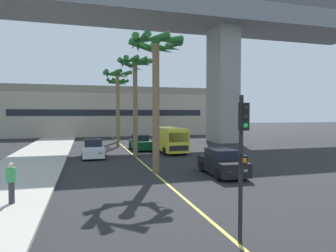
# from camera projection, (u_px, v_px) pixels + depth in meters

# --- Properties ---
(sidewalk_left) EXTENTS (4.80, 80.00, 0.15)m
(sidewalk_left) POSITION_uv_depth(u_px,v_px,m) (7.00, 184.00, 15.10)
(sidewalk_left) COLOR #ADA89E
(sidewalk_left) RESTS_ON ground
(lane_stripe_center) EXTENTS (0.14, 56.00, 0.01)m
(lane_stripe_center) POSITION_uv_depth(u_px,v_px,m) (136.00, 157.00, 24.96)
(lane_stripe_center) COLOR #DBCC4C
(lane_stripe_center) RESTS_ON ground
(bridge_overpass) EXTENTS (69.20, 8.00, 19.10)m
(bridge_overpass) POSITION_uv_depth(u_px,v_px,m) (133.00, 17.00, 35.19)
(bridge_overpass) COLOR gray
(bridge_overpass) RESTS_ON ground
(pier_building_backdrop) EXTENTS (34.30, 8.04, 8.29)m
(pier_building_backdrop) POSITION_uv_depth(u_px,v_px,m) (110.00, 112.00, 51.66)
(pier_building_backdrop) COLOR #BCB29E
(pier_building_backdrop) RESTS_ON ground
(car_queue_front) EXTENTS (1.87, 4.12, 1.56)m
(car_queue_front) POSITION_uv_depth(u_px,v_px,m) (93.00, 149.00, 24.88)
(car_queue_front) COLOR white
(car_queue_front) RESTS_ON ground
(car_queue_second) EXTENTS (1.94, 4.16, 1.56)m
(car_queue_second) POSITION_uv_depth(u_px,v_px,m) (140.00, 143.00, 30.31)
(car_queue_second) COLOR #0C4728
(car_queue_second) RESTS_ON ground
(car_queue_third) EXTENTS (1.94, 4.16, 1.56)m
(car_queue_third) POSITION_uv_depth(u_px,v_px,m) (222.00, 163.00, 17.76)
(car_queue_third) COLOR black
(car_queue_third) RESTS_ON ground
(delivery_van) EXTENTS (2.24, 5.29, 2.36)m
(delivery_van) POSITION_uv_depth(u_px,v_px,m) (170.00, 139.00, 27.89)
(delivery_van) COLOR yellow
(delivery_van) RESTS_ON ground
(traffic_light_median_near) EXTENTS (0.24, 0.37, 4.20)m
(traffic_light_median_near) POSITION_uv_depth(u_px,v_px,m) (242.00, 148.00, 8.22)
(traffic_light_median_near) COLOR black
(traffic_light_median_near) RESTS_ON ground
(palm_tree_near_median) EXTENTS (3.00, 3.01, 8.48)m
(palm_tree_near_median) POSITION_uv_depth(u_px,v_px,m) (135.00, 76.00, 24.56)
(palm_tree_near_median) COLOR brown
(palm_tree_near_median) RESTS_ON ground
(palm_tree_mid_median) EXTENTS (2.96, 3.06, 8.37)m
(palm_tree_mid_median) POSITION_uv_depth(u_px,v_px,m) (118.00, 94.00, 38.66)
(palm_tree_mid_median) COLOR brown
(palm_tree_mid_median) RESTS_ON ground
(palm_tree_far_median) EXTENTS (3.25, 3.38, 8.59)m
(palm_tree_far_median) POSITION_uv_depth(u_px,v_px,m) (117.00, 84.00, 32.62)
(palm_tree_far_median) COLOR brown
(palm_tree_far_median) RESTS_ON ground
(palm_tree_farthest_median) EXTENTS (3.43, 3.52, 8.46)m
(palm_tree_farthest_median) POSITION_uv_depth(u_px,v_px,m) (156.00, 61.00, 17.98)
(palm_tree_farthest_median) COLOR brown
(palm_tree_farthest_median) RESTS_ON ground
(pedestrian_near_crosswalk) EXTENTS (0.34, 0.22, 1.62)m
(pedestrian_near_crosswalk) POSITION_uv_depth(u_px,v_px,m) (11.00, 182.00, 11.58)
(pedestrian_near_crosswalk) COLOR #2D2D38
(pedestrian_near_crosswalk) RESTS_ON sidewalk_left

